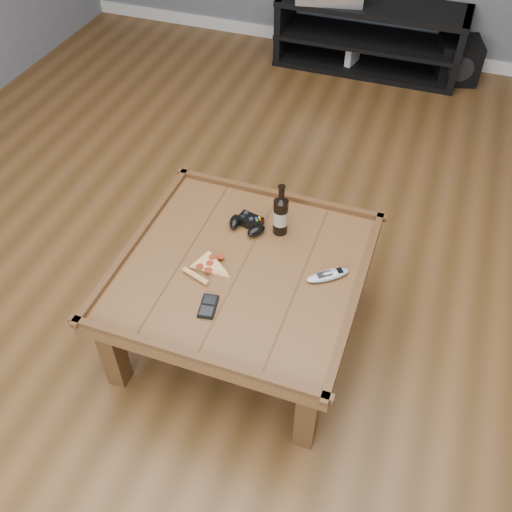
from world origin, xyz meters
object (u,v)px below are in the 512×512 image
(beer_bottle, at_px, (281,214))
(game_console, at_px, (353,55))
(coffee_table, at_px, (242,276))
(pizza_slice, at_px, (208,266))
(game_controller, at_px, (247,224))
(subwoofer, at_px, (457,60))
(smartphone, at_px, (208,306))
(remote_control, at_px, (328,275))
(media_console, at_px, (369,37))

(beer_bottle, distance_m, game_console, 2.49)
(coffee_table, xyz_separation_m, pizza_slice, (-0.13, -0.05, 0.07))
(coffee_table, distance_m, game_controller, 0.25)
(coffee_table, height_order, game_console, coffee_table)
(coffee_table, relative_size, subwoofer, 2.81)
(game_controller, height_order, subwoofer, game_controller)
(smartphone, relative_size, game_console, 0.51)
(beer_bottle, relative_size, subwoofer, 0.69)
(subwoofer, bearing_deg, smartphone, -118.37)
(beer_bottle, distance_m, smartphone, 0.53)
(beer_bottle, bearing_deg, coffee_table, -108.16)
(coffee_table, relative_size, game_controller, 5.56)
(beer_bottle, xyz_separation_m, remote_control, (0.27, -0.20, -0.09))
(subwoofer, xyz_separation_m, game_console, (-0.77, -0.09, -0.04))
(media_console, distance_m, pizza_slice, 2.81)
(game_controller, distance_m, smartphone, 0.48)
(game_controller, distance_m, remote_control, 0.45)
(pizza_slice, relative_size, smartphone, 2.14)
(remote_control, distance_m, subwoofer, 2.77)
(pizza_slice, bearing_deg, game_console, 107.73)
(beer_bottle, height_order, pizza_slice, beer_bottle)
(beer_bottle, xyz_separation_m, subwoofer, (0.59, 2.54, -0.40))
(game_controller, height_order, smartphone, game_controller)
(beer_bottle, distance_m, game_controller, 0.17)
(beer_bottle, xyz_separation_m, game_controller, (-0.14, -0.03, -0.08))
(game_controller, xyz_separation_m, smartphone, (0.01, -0.48, -0.02))
(media_console, xyz_separation_m, game_controller, (-0.06, -2.52, 0.23))
(coffee_table, height_order, pizza_slice, coffee_table)
(subwoofer, bearing_deg, coffee_table, -118.63)
(remote_control, bearing_deg, game_controller, -150.34)
(game_console, bearing_deg, subwoofer, 20.68)
(beer_bottle, distance_m, subwoofer, 2.64)
(beer_bottle, xyz_separation_m, game_console, (-0.19, 2.45, -0.44))
(media_console, bearing_deg, coffee_table, -90.00)
(beer_bottle, relative_size, smartphone, 2.06)
(remote_control, relative_size, game_console, 0.76)
(coffee_table, distance_m, pizza_slice, 0.16)
(subwoofer, height_order, game_console, subwoofer)
(game_controller, distance_m, pizza_slice, 0.29)
(pizza_slice, bearing_deg, game_controller, 94.40)
(game_controller, bearing_deg, remote_control, -9.97)
(pizza_slice, height_order, smartphone, pizza_slice)
(beer_bottle, xyz_separation_m, smartphone, (-0.13, -0.51, -0.09))
(game_console, bearing_deg, remote_control, -66.53)
(coffee_table, bearing_deg, smartphone, -100.42)
(media_console, relative_size, subwoofer, 3.82)
(media_console, xyz_separation_m, pizza_slice, (-0.13, -2.80, 0.21))
(media_console, bearing_deg, subwoofer, 4.11)
(media_console, relative_size, smartphone, 11.34)
(coffee_table, bearing_deg, game_controller, 104.47)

